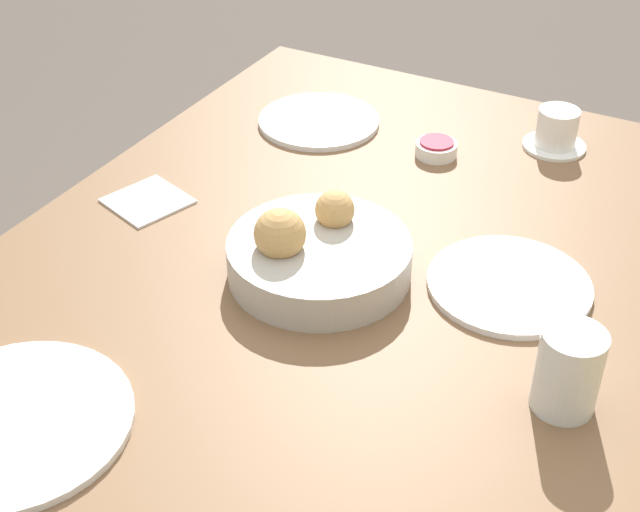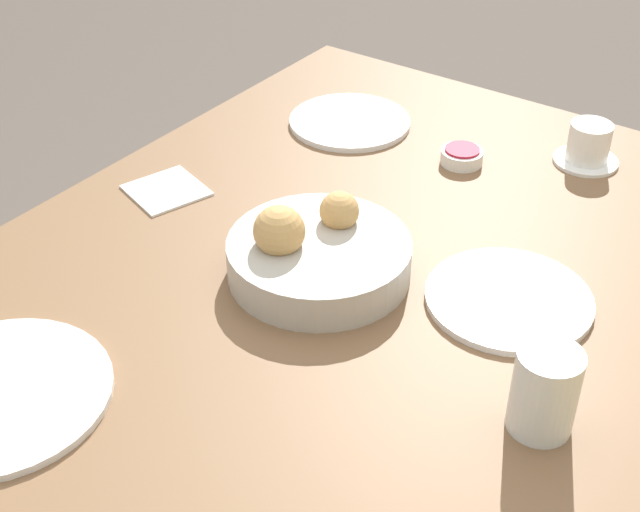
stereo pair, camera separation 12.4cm
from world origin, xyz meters
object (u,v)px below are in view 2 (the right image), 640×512
(plate_far_center, at_px, (509,299))
(coffee_cup, at_px, (588,145))
(bread_basket, at_px, (317,253))
(plate_near_left, at_px, (350,122))
(jam_bowl_berry, at_px, (462,156))
(water_tumbler, at_px, (545,391))
(napkin, at_px, (166,190))

(plate_far_center, relative_size, coffee_cup, 2.07)
(plate_far_center, xyz_separation_m, coffee_cup, (-0.42, -0.06, 0.03))
(bread_basket, bearing_deg, plate_far_center, 110.98)
(bread_basket, bearing_deg, coffee_cup, 159.95)
(plate_near_left, bearing_deg, coffee_cup, 105.78)
(bread_basket, relative_size, plate_far_center, 1.14)
(plate_near_left, bearing_deg, bread_basket, 28.03)
(plate_near_left, bearing_deg, jam_bowl_berry, 87.68)
(plate_near_left, height_order, water_tumbler, water_tumbler)
(water_tumbler, bearing_deg, plate_far_center, -146.06)
(water_tumbler, relative_size, coffee_cup, 0.98)
(water_tumbler, distance_m, napkin, 0.72)
(plate_far_center, bearing_deg, bread_basket, -69.02)
(water_tumbler, distance_m, jam_bowl_berry, 0.61)
(plate_far_center, distance_m, jam_bowl_berry, 0.38)
(bread_basket, relative_size, plate_near_left, 1.16)
(bread_basket, distance_m, plate_far_center, 0.27)
(plate_near_left, bearing_deg, napkin, -16.78)
(plate_near_left, height_order, plate_far_center, same)
(coffee_cup, distance_m, napkin, 0.71)
(plate_far_center, distance_m, napkin, 0.58)
(plate_far_center, height_order, napkin, plate_far_center)
(plate_far_center, xyz_separation_m, water_tumbler, (0.19, 0.13, 0.05))
(water_tumbler, distance_m, coffee_cup, 0.64)
(bread_basket, bearing_deg, plate_near_left, -151.97)
(coffee_cup, xyz_separation_m, napkin, (0.48, -0.52, -0.03))
(plate_near_left, height_order, jam_bowl_berry, jam_bowl_berry)
(plate_near_left, xyz_separation_m, water_tumbler, (0.50, 0.59, 0.05))
(bread_basket, height_order, water_tumbler, bread_basket)
(plate_near_left, relative_size, jam_bowl_berry, 3.09)
(napkin, bearing_deg, plate_near_left, 163.22)
(plate_near_left, distance_m, plate_far_center, 0.56)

